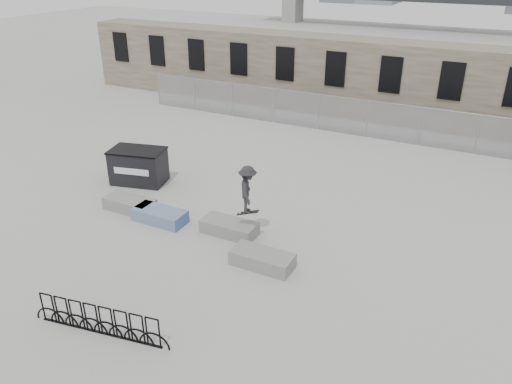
# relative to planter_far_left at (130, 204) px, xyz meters

# --- Properties ---
(ground) EXTENTS (120.00, 120.00, 0.00)m
(ground) POSITION_rel_planter_far_left_xyz_m (2.99, -0.03, -0.26)
(ground) COLOR #B0B0AB
(ground) RESTS_ON ground
(stone_wall) EXTENTS (36.00, 2.58, 4.50)m
(stone_wall) POSITION_rel_planter_far_left_xyz_m (2.99, 16.21, 1.99)
(stone_wall) COLOR #675F4C
(stone_wall) RESTS_ON ground
(chainlink_fence) EXTENTS (22.06, 0.06, 2.02)m
(chainlink_fence) POSITION_rel_planter_far_left_xyz_m (2.99, 12.47, 0.77)
(chainlink_fence) COLOR gray
(chainlink_fence) RESTS_ON ground
(planter_far_left) EXTENTS (2.00, 0.90, 0.49)m
(planter_far_left) POSITION_rel_planter_far_left_xyz_m (0.00, 0.00, 0.00)
(planter_far_left) COLOR gray
(planter_far_left) RESTS_ON ground
(planter_center_left) EXTENTS (2.00, 0.90, 0.49)m
(planter_center_left) POSITION_rel_planter_far_left_xyz_m (1.61, -0.21, 0.00)
(planter_center_left) COLOR #345B9D
(planter_center_left) RESTS_ON ground
(planter_center_right) EXTENTS (2.00, 0.90, 0.49)m
(planter_center_right) POSITION_rel_planter_far_left_xyz_m (4.33, 0.21, 0.00)
(planter_center_right) COLOR gray
(planter_center_right) RESTS_ON ground
(planter_offset) EXTENTS (2.00, 0.90, 0.49)m
(planter_offset) POSITION_rel_planter_far_left_xyz_m (6.28, -1.06, 0.00)
(planter_offset) COLOR gray
(planter_offset) RESTS_ON ground
(dumpster) EXTENTS (2.55, 1.90, 1.50)m
(dumpster) POSITION_rel_planter_far_left_xyz_m (-1.32, 2.23, 0.50)
(dumpster) COLOR black
(dumpster) RESTS_ON ground
(bike_rack) EXTENTS (3.99, 0.71, 0.90)m
(bike_rack) POSITION_rel_planter_far_left_xyz_m (3.90, -5.81, 0.17)
(bike_rack) COLOR black
(bike_rack) RESTS_ON ground
(skateboarder) EXTENTS (1.06, 1.26, 1.85)m
(skateboarder) POSITION_rel_planter_far_left_xyz_m (5.05, 0.27, 1.59)
(skateboarder) COLOR #272729
(skateboarder) RESTS_ON ground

